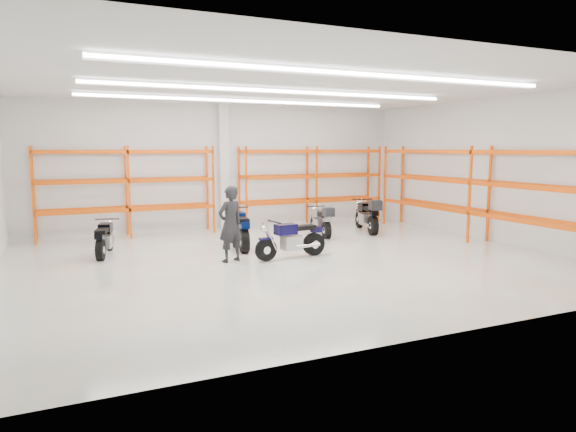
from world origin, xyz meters
name	(u,v)px	position (x,y,z in m)	size (l,w,h in m)	color
ground	(290,260)	(0.00, 0.00, 0.00)	(14.00, 14.00, 0.00)	beige
room_shell	(289,134)	(0.00, 0.03, 3.28)	(14.02, 12.02, 4.51)	silver
motorcycle_main	(294,240)	(0.21, 0.20, 0.48)	(2.10, 0.70, 1.03)	black
motorcycle_back_a	(104,240)	(-4.41, 2.50, 0.45)	(0.81, 1.93, 0.96)	black
motorcycle_back_b	(239,230)	(-0.69, 2.06, 0.54)	(0.83, 2.34, 1.15)	black
motorcycle_back_c	(322,222)	(2.47, 2.89, 0.50)	(0.74, 2.03, 1.05)	black
motorcycle_back_d	(368,216)	(4.32, 2.96, 0.58)	(1.00, 2.32, 1.21)	black
standing_man	(230,224)	(-1.48, 0.44, 0.99)	(0.72, 0.47, 1.97)	black
structural_column	(224,167)	(0.00, 5.82, 2.25)	(0.32, 0.32, 4.50)	white
pallet_racking_back_left	(127,183)	(-3.40, 5.48, 1.79)	(5.67, 0.87, 3.00)	#FF3C00
pallet_racking_back_right	(312,178)	(3.40, 5.48, 1.79)	(5.67, 0.87, 3.00)	#FF3C00
pallet_racking_side	(480,184)	(6.48, 0.00, 1.81)	(0.87, 9.07, 3.00)	#FF3C00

